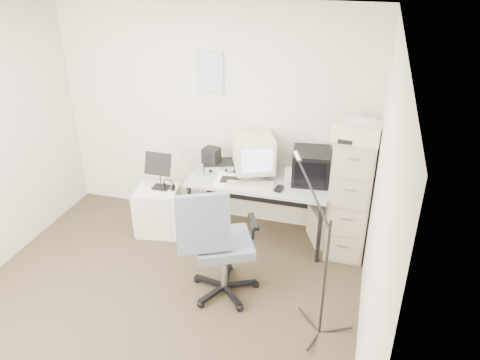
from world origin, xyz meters
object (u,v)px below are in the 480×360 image
(filing_cabinet, at_px, (350,196))
(side_cart, at_px, (159,211))
(desk, at_px, (259,208))
(office_chair, at_px, (224,242))

(filing_cabinet, bearing_deg, side_cart, -172.68)
(desk, bearing_deg, filing_cabinet, 1.81)
(office_chair, bearing_deg, desk, 58.62)
(filing_cabinet, xyz_separation_m, office_chair, (-1.04, -1.04, -0.08))
(desk, relative_size, side_cart, 2.66)
(office_chair, bearing_deg, filing_cabinet, 18.70)
(filing_cabinet, relative_size, desk, 0.87)
(desk, height_order, side_cart, desk)
(office_chair, height_order, side_cart, office_chair)
(filing_cabinet, distance_m, office_chair, 1.47)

